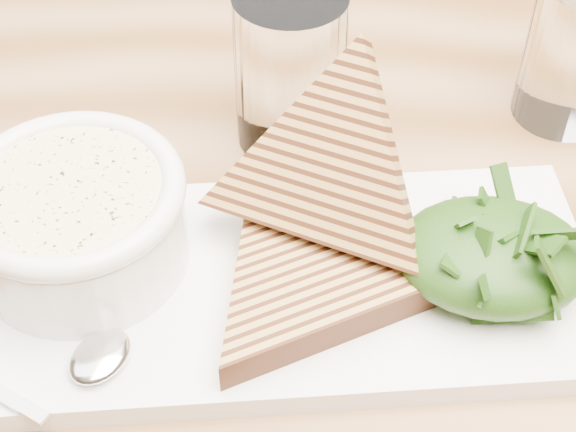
# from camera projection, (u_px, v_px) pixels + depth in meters

# --- Properties ---
(table_top) EXTENTS (1.26, 0.85, 0.04)m
(table_top) POSITION_uv_depth(u_px,v_px,m) (327.00, 397.00, 0.52)
(table_top) COLOR #986C45
(table_top) RESTS_ON ground
(platter) EXTENTS (0.40, 0.22, 0.02)m
(platter) POSITION_uv_depth(u_px,v_px,m) (286.00, 285.00, 0.55)
(platter) COLOR white
(platter) RESTS_ON table_top
(soup_bowl) EXTENTS (0.13, 0.13, 0.05)m
(soup_bowl) POSITION_uv_depth(u_px,v_px,m) (79.00, 229.00, 0.53)
(soup_bowl) COLOR white
(soup_bowl) RESTS_ON platter
(soup) EXTENTS (0.11, 0.11, 0.01)m
(soup) POSITION_uv_depth(u_px,v_px,m) (70.00, 193.00, 0.51)
(soup) COLOR beige
(soup) RESTS_ON soup_bowl
(bowl_rim) EXTENTS (0.14, 0.14, 0.01)m
(bowl_rim) POSITION_uv_depth(u_px,v_px,m) (69.00, 191.00, 0.51)
(bowl_rim) COLOR white
(bowl_rim) RESTS_ON soup_bowl
(sandwich_flat) EXTENTS (0.23, 0.23, 0.02)m
(sandwich_flat) POSITION_uv_depth(u_px,v_px,m) (306.00, 283.00, 0.52)
(sandwich_flat) COLOR #B48244
(sandwich_flat) RESTS_ON platter
(sandwich_lean) EXTENTS (0.22, 0.22, 0.19)m
(sandwich_lean) POSITION_uv_depth(u_px,v_px,m) (328.00, 171.00, 0.53)
(sandwich_lean) COLOR #B48244
(sandwich_lean) RESTS_ON sandwich_flat
(salad_base) EXTENTS (0.12, 0.09, 0.04)m
(salad_base) POSITION_uv_depth(u_px,v_px,m) (492.00, 256.00, 0.52)
(salad_base) COLOR black
(salad_base) RESTS_ON platter
(arugula_pile) EXTENTS (0.11, 0.10, 0.05)m
(arugula_pile) POSITION_uv_depth(u_px,v_px,m) (493.00, 251.00, 0.52)
(arugula_pile) COLOR #2E5417
(arugula_pile) RESTS_ON platter
(spoon_bowl) EXTENTS (0.05, 0.05, 0.01)m
(spoon_bowl) POSITION_uv_depth(u_px,v_px,m) (100.00, 356.00, 0.49)
(spoon_bowl) COLOR silver
(spoon_bowl) RESTS_ON platter
(glass_near) EXTENTS (0.08, 0.08, 0.12)m
(glass_near) POSITION_uv_depth(u_px,v_px,m) (290.00, 71.00, 0.61)
(glass_near) COLOR white
(glass_near) RESTS_ON table_top
(glass_far) EXTENTS (0.07, 0.07, 0.11)m
(glass_far) POSITION_uv_depth(u_px,v_px,m) (575.00, 52.00, 0.63)
(glass_far) COLOR white
(glass_far) RESTS_ON table_top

